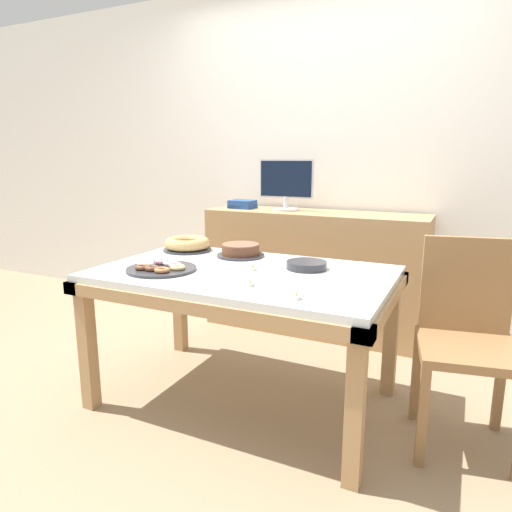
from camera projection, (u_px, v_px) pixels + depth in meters
The scene contains 14 objects.
ground_plane at pixel (244, 399), 2.50m from camera, with size 12.00×12.00×0.00m, color #997F60.
wall_back at pixel (329, 157), 3.51m from camera, with size 8.00×0.10×2.60m, color white.
dining_table at pixel (243, 287), 2.36m from camera, with size 1.52×0.95×0.73m.
chair at pixel (467, 332), 2.05m from camera, with size 0.49×0.49×0.94m.
sideboard at pixel (313, 272), 3.42m from camera, with size 1.62×0.44×0.91m.
computer_monitor at pixel (286, 185), 3.39m from camera, with size 0.42×0.20×0.38m.
book_stack at pixel (242, 204), 3.57m from camera, with size 0.20×0.17×0.06m.
cake_chocolate_round at pixel (241, 251), 2.66m from camera, with size 0.28×0.28×0.07m.
cake_golden_bundt at pixel (187, 244), 2.83m from camera, with size 0.30×0.30×0.08m.
pastry_platter at pixel (161, 268), 2.34m from camera, with size 0.36×0.36×0.04m.
plate_stack at pixel (306, 265), 2.36m from camera, with size 0.21×0.21×0.04m.
tealight_centre at pixel (297, 297), 1.86m from camera, with size 0.04×0.04×0.04m.
tealight_near_cakes at pixel (250, 284), 2.05m from camera, with size 0.04×0.04×0.04m.
tealight_near_front at pixel (253, 268), 2.34m from camera, with size 0.04×0.04×0.04m.
Camera 1 is at (1.04, -2.03, 1.29)m, focal length 32.00 mm.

